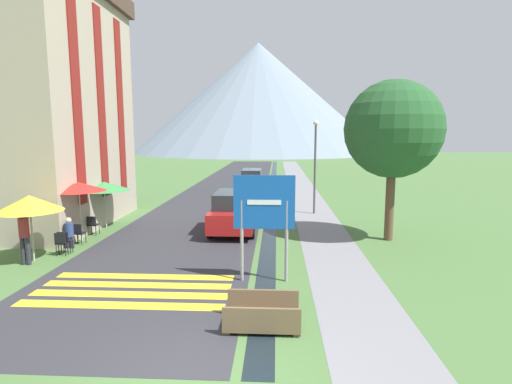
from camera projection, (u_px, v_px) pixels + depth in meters
ground_plane at (254, 200)px, 26.85m from camera, size 160.00×160.00×0.00m
road at (233, 182)px, 36.87m from camera, size 6.40×60.00×0.01m
footpath at (299, 183)px, 36.55m from camera, size 2.20×60.00×0.01m
drainage_channel at (273, 183)px, 36.68m from camera, size 0.60×60.00×0.00m
crosswalk_marking at (133, 290)px, 11.22m from camera, size 5.44×2.54×0.01m
mountain_distant at (258, 98)px, 100.04m from camera, size 62.04×62.04×27.03m
hotel_building at (43, 94)px, 18.55m from camera, size 5.95×8.82×11.54m
road_sign at (264, 212)px, 11.62m from camera, size 1.79×0.11×3.17m
footbridge at (262, 316)px, 9.08m from camera, size 1.70×1.10×0.65m
parked_car_near at (234, 211)px, 18.02m from camera, size 1.99×4.54×1.82m
parked_car_far at (252, 181)px, 29.78m from camera, size 1.71×4.57×1.82m
cafe_chair_middle at (78, 232)px, 15.79m from camera, size 0.40×0.40×0.85m
cafe_chair_far_right at (93, 224)px, 17.27m from camera, size 0.40×0.40×0.85m
cafe_chair_near_left at (62, 242)px, 14.35m from camera, size 0.40×0.40×0.85m
cafe_chair_near_right at (64, 240)px, 14.52m from camera, size 0.40×0.40×0.85m
cafe_umbrella_front_yellow at (30, 203)px, 13.50m from camera, size 2.15×2.15×2.30m
cafe_umbrella_middle_red at (79, 187)px, 16.07m from camera, size 2.13×2.13×2.44m
cafe_umbrella_rear_green at (104, 186)px, 18.51m from camera, size 2.32×2.32×2.17m
person_standing_terrace at (24, 234)px, 13.25m from camera, size 0.32×0.32×1.81m
person_seated_near at (69, 231)px, 15.28m from camera, size 0.32×0.32×1.20m
streetlamp at (315, 159)px, 21.78m from camera, size 0.28×0.28×5.11m
tree_by_path at (393, 130)px, 15.96m from camera, size 3.92×3.92×6.51m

